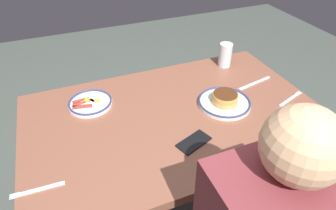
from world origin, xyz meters
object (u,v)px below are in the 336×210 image
plate_center_pancakes (90,103)px  fork_near (291,99)px  drinking_glass (225,56)px  plate_near_main (224,101)px  fork_far (38,190)px  butter_knife (255,83)px  cell_phone (194,142)px

plate_center_pancakes → fork_near: bearing=160.8°
drinking_glass → plate_near_main: bearing=59.4°
plate_center_pancakes → fork_near: plate_center_pancakes is taller
fork_far → butter_knife: size_ratio=0.82×
plate_center_pancakes → drinking_glass: (-0.80, -0.10, 0.05)m
drinking_glass → cell_phone: bearing=49.0°
cell_phone → fork_near: size_ratio=0.79×
fork_near → fork_far: size_ratio=1.00×
drinking_glass → fork_near: 0.44m
cell_phone → fork_near: (-0.58, -0.10, -0.00)m
fork_near → butter_knife: bearing=-66.7°
fork_near → fork_far: 1.19m
drinking_glass → fork_far: size_ratio=0.75×
fork_near → fork_far: same height
plate_near_main → fork_far: size_ratio=1.39×
plate_center_pancakes → butter_knife: (-0.85, 0.14, -0.01)m
plate_near_main → cell_phone: (0.25, 0.18, -0.02)m
cell_phone → butter_knife: cell_phone is taller
drinking_glass → cell_phone: (0.45, 0.52, -0.06)m
cell_phone → fork_far: (0.61, 0.01, -0.00)m
plate_near_main → butter_knife: plate_near_main is taller
plate_center_pancakes → fork_far: size_ratio=1.15×
drinking_glass → butter_knife: drinking_glass is taller
drinking_glass → plate_center_pancakes: bearing=6.9°
plate_near_main → fork_near: (-0.33, 0.09, -0.02)m
fork_far → butter_knife: 1.14m
drinking_glass → fork_far: drinking_glass is taller
drinking_glass → cell_phone: 0.69m
fork_near → plate_near_main: bearing=-14.6°
plate_near_main → cell_phone: size_ratio=1.76×
plate_center_pancakes → drinking_glass: bearing=-173.1°
fork_far → butter_knife: same height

